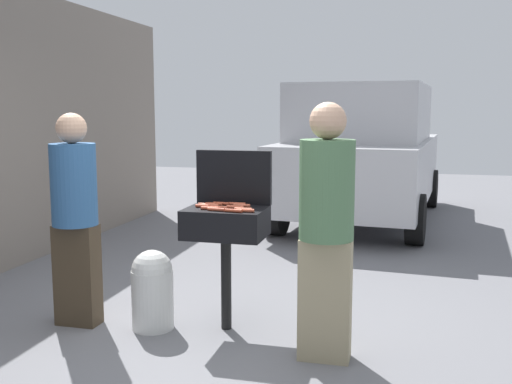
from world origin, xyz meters
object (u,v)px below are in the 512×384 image
at_px(hot_dog_13, 214,204).
at_px(propane_tank, 152,288).
at_px(hot_dog_4, 242,205).
at_px(hot_dog_12, 216,209).
at_px(hot_dog_0, 210,208).
at_px(hot_dog_6, 237,204).
at_px(hot_dog_3, 204,206).
at_px(person_right, 326,223).
at_px(hot_dog_2, 221,204).
at_px(hot_dog_10, 235,207).
at_px(hot_dog_11, 210,205).
at_px(person_left, 75,212).
at_px(hot_dog_5, 245,210).
at_px(hot_dog_7, 233,211).
at_px(hot_dog_8, 207,205).
at_px(hot_dog_1, 219,207).
at_px(bbq_grill, 226,227).
at_px(parked_minivan, 364,153).

relative_size(hot_dog_13, propane_tank, 0.21).
height_order(hot_dog_4, hot_dog_12, same).
bearing_deg(hot_dog_0, hot_dog_6, 59.45).
height_order(hot_dog_3, person_right, person_right).
distance_m(hot_dog_2, hot_dog_10, 0.20).
relative_size(hot_dog_4, hot_dog_11, 1.00).
height_order(hot_dog_10, person_left, person_left).
bearing_deg(person_right, hot_dog_10, -42.92).
relative_size(hot_dog_5, hot_dog_7, 1.00).
height_order(hot_dog_8, person_left, person_left).
bearing_deg(hot_dog_5, hot_dog_1, 160.89).
xyz_separation_m(bbq_grill, hot_dog_8, (-0.17, 0.05, 0.16)).
height_order(hot_dog_12, propane_tank, hot_dog_12).
bearing_deg(hot_dog_3, hot_dog_13, 67.54).
bearing_deg(bbq_grill, hot_dog_1, -124.78).
relative_size(hot_dog_7, person_right, 0.08).
distance_m(hot_dog_3, hot_dog_4, 0.29).
bearing_deg(propane_tank, hot_dog_5, 0.70).
height_order(hot_dog_0, hot_dog_8, same).
bearing_deg(person_right, person_left, -21.69).
distance_m(hot_dog_11, person_right, 1.02).
bearing_deg(hot_dog_1, hot_dog_10, 21.56).
bearing_deg(hot_dog_4, hot_dog_3, -159.75).
distance_m(hot_dog_13, person_right, 1.04).
distance_m(hot_dog_3, person_right, 1.04).
xyz_separation_m(hot_dog_3, hot_dog_4, (0.27, 0.10, 0.00)).
xyz_separation_m(hot_dog_12, person_right, (0.84, -0.24, -0.02)).
xyz_separation_m(propane_tank, person_left, (-0.61, -0.05, 0.58)).
height_order(hot_dog_5, hot_dog_11, same).
distance_m(hot_dog_8, parked_minivan, 4.90).
xyz_separation_m(hot_dog_0, hot_dog_3, (-0.08, 0.08, 0.00)).
bearing_deg(parked_minivan, bbq_grill, 87.32).
height_order(hot_dog_4, parked_minivan, parked_minivan).
height_order(hot_dog_1, hot_dog_7, same).
distance_m(hot_dog_6, hot_dog_11, 0.21).
xyz_separation_m(hot_dog_2, person_left, (-1.08, -0.32, -0.06)).
bearing_deg(hot_dog_3, person_left, -170.32).
distance_m(hot_dog_0, hot_dog_10, 0.19).
xyz_separation_m(hot_dog_1, parked_minivan, (0.70, 4.93, 0.07)).
relative_size(hot_dog_4, person_right, 0.08).
bearing_deg(hot_dog_8, hot_dog_1, -38.07).
distance_m(hot_dog_3, hot_dog_8, 0.07).
bearing_deg(hot_dog_0, hot_dog_5, -6.25).
distance_m(hot_dog_11, person_left, 1.05).
height_order(hot_dog_7, person_right, person_right).
bearing_deg(hot_dog_1, parked_minivan, 81.92).
relative_size(hot_dog_8, person_right, 0.08).
relative_size(bbq_grill, hot_dog_7, 7.24).
xyz_separation_m(hot_dog_5, hot_dog_12, (-0.22, -0.01, 0.00)).
distance_m(hot_dog_1, parked_minivan, 4.98).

